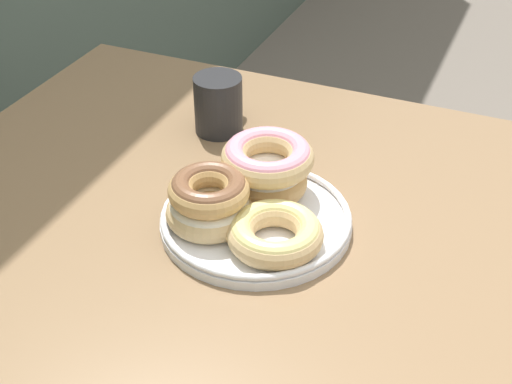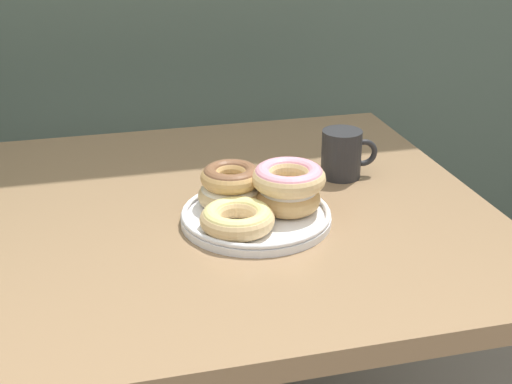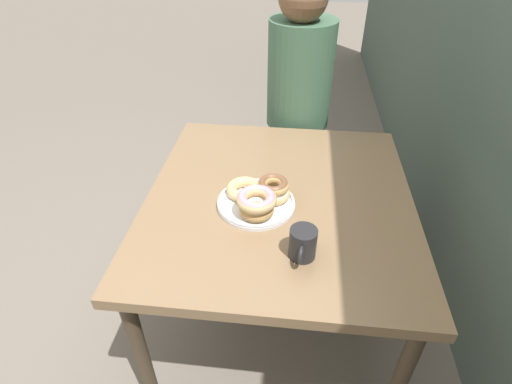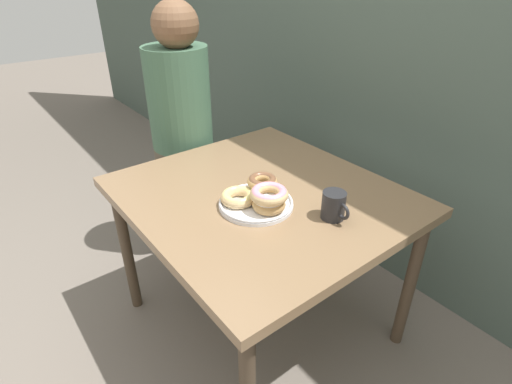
% 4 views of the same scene
% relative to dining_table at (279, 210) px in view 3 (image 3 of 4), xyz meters
% --- Properties ---
extents(ground_plane, '(14.00, 14.00, 0.00)m').
position_rel_dining_table_xyz_m(ground_plane, '(0.00, -0.31, -0.65)').
color(ground_plane, '#70665B').
extents(dining_table, '(1.06, 0.97, 0.72)m').
position_rel_dining_table_xyz_m(dining_table, '(0.00, 0.00, 0.00)').
color(dining_table, '#846647').
rests_on(dining_table, ground_plane).
extents(donut_plate, '(0.29, 0.28, 0.10)m').
position_rel_dining_table_xyz_m(donut_plate, '(0.07, -0.07, 0.11)').
color(donut_plate, white).
rests_on(donut_plate, dining_table).
extents(coffee_mug, '(0.12, 0.08, 0.10)m').
position_rel_dining_table_xyz_m(coffee_mug, '(0.30, 0.09, 0.12)').
color(coffee_mug, '#232326').
rests_on(coffee_mug, dining_table).
extents(person_figure, '(0.34, 0.31, 1.37)m').
position_rel_dining_table_xyz_m(person_figure, '(-0.73, 0.05, 0.08)').
color(person_figure, brown).
rests_on(person_figure, ground_plane).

